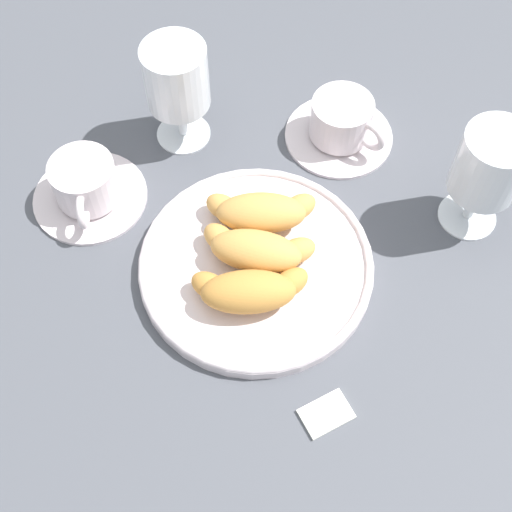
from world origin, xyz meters
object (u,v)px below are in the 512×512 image
croissant_small (257,249)px  juice_glass_right (489,168)px  sugar_packet (326,413)px  croissant_large (250,290)px  coffee_cup_far (86,186)px  croissant_extra (261,211)px  coffee_cup_near (341,124)px  juice_glass_left (177,82)px  pastry_plate (256,265)px

croissant_small → juice_glass_right: bearing=17.4°
croissant_small → sugar_packet: bearing=-65.8°
croissant_large → coffee_cup_far: bearing=145.2°
croissant_small → croissant_extra: bearing=86.1°
croissant_small → sugar_packet: (0.08, -0.17, -0.03)m
coffee_cup_near → juice_glass_right: (0.15, -0.12, 0.07)m
coffee_cup_far → juice_glass_left: size_ratio=0.97×
pastry_plate → coffee_cup_far: size_ratio=1.93×
pastry_plate → juice_glass_left: juice_glass_left is taller
juice_glass_right → croissant_large: bearing=-153.1°
pastry_plate → croissant_extra: croissant_extra is taller
juice_glass_right → coffee_cup_far: bearing=178.7°
croissant_small → juice_glass_right: size_ratio=0.97×
pastry_plate → croissant_extra: 0.06m
croissant_small → croissant_large: bearing=-95.4°
croissant_large → croissant_small: size_ratio=1.01×
coffee_cup_far → coffee_cup_near: bearing=19.3°
sugar_packet → croissant_small: bearing=84.5°
croissant_extra → sugar_packet: size_ratio=2.74×
croissant_large → coffee_cup_near: same height
juice_glass_left → juice_glass_right: bearing=-18.4°
croissant_extra → sugar_packet: (0.07, -0.22, -0.03)m
croissant_small → pastry_plate: bearing=-98.7°
croissant_small → juice_glass_right: juice_glass_right is taller
juice_glass_right → sugar_packet: size_ratio=2.80×
coffee_cup_near → juice_glass_left: size_ratio=0.97×
sugar_packet → juice_glass_left: bearing=86.2°
coffee_cup_far → juice_glass_left: juice_glass_left is taller
coffee_cup_near → pastry_plate: bearing=-116.8°
croissant_large → sugar_packet: (0.08, -0.12, -0.03)m
croissant_extra → juice_glass_right: (0.24, 0.03, 0.05)m
coffee_cup_far → croissant_small: bearing=-23.4°
coffee_cup_near → croissant_extra: bearing=-123.7°
croissant_small → coffee_cup_near: size_ratio=1.00×
coffee_cup_far → croissant_extra: bearing=-10.3°
croissant_extra → juice_glass_left: 0.18m
croissant_extra → coffee_cup_near: bearing=56.3°
croissant_small → croissant_extra: 0.05m
coffee_cup_far → juice_glass_right: bearing=-1.3°
croissant_large → coffee_cup_near: size_ratio=1.00×
croissant_small → croissant_extra: same height
coffee_cup_far → sugar_packet: bearing=-42.7°
croissant_small → coffee_cup_near: 0.22m
juice_glass_left → sugar_packet: juice_glass_left is taller
pastry_plate → juice_glass_left: (-0.10, 0.19, 0.08)m
coffee_cup_near → juice_glass_left: juice_glass_left is taller
pastry_plate → juice_glass_right: 0.27m
pastry_plate → juice_glass_left: size_ratio=1.87×
coffee_cup_near → croissant_large: bearing=-113.1°
coffee_cup_near → coffee_cup_far: same height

